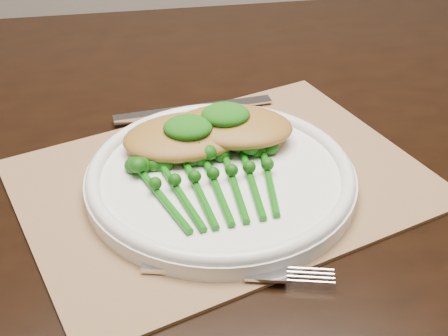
{
  "coord_description": "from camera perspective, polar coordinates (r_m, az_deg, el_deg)",
  "views": [
    {
      "loc": [
        0.08,
        -0.55,
        1.17
      ],
      "look_at": [
        0.11,
        0.0,
        0.78
      ],
      "focal_mm": 50.0,
      "sensor_mm": 36.0,
      "label": 1
    }
  ],
  "objects": [
    {
      "name": "dining_table",
      "position": [
        1.04,
        0.56,
        -14.41
      ],
      "size": [
        1.69,
        1.07,
        0.75
      ],
      "rotation": [
        0.0,
        0.0,
        0.11
      ],
      "color": "black",
      "rests_on": "ground"
    },
    {
      "name": "placemat",
      "position": [
        0.71,
        -0.04,
        -1.26
      ],
      "size": [
        0.54,
        0.48,
        0.0
      ],
      "primitive_type": "cube",
      "rotation": [
        0.0,
        0.0,
        0.43
      ],
      "color": "olive",
      "rests_on": "dining_table"
    },
    {
      "name": "dinner_plate",
      "position": [
        0.69,
        -0.31,
        -0.75
      ],
      "size": [
        0.3,
        0.3,
        0.03
      ],
      "color": "white",
      "rests_on": "placemat"
    },
    {
      "name": "knife",
      "position": [
        0.83,
        -4.19,
        5.19
      ],
      "size": [
        0.21,
        0.06,
        0.01
      ],
      "rotation": [
        0.0,
        0.0,
        0.21
      ],
      "color": "silver",
      "rests_on": "placemat"
    },
    {
      "name": "fork",
      "position": [
        0.59,
        2.41,
        -9.5
      ],
      "size": [
        0.18,
        0.04,
        0.01
      ],
      "rotation": [
        0.0,
        0.0,
        -0.14
      ],
      "color": "silver",
      "rests_on": "placemat"
    },
    {
      "name": "chicken_fillet_left",
      "position": [
        0.72,
        -3.6,
        2.91
      ],
      "size": [
        0.16,
        0.13,
        0.03
      ],
      "primitive_type": "ellipsoid",
      "rotation": [
        0.0,
        0.0,
        0.19
      ],
      "color": "#A3732F",
      "rests_on": "dinner_plate"
    },
    {
      "name": "chicken_fillet_right",
      "position": [
        0.73,
        0.97,
        3.85
      ],
      "size": [
        0.15,
        0.12,
        0.03
      ],
      "primitive_type": "ellipsoid",
      "rotation": [
        0.0,
        0.0,
        -0.17
      ],
      "color": "#A3732F",
      "rests_on": "dinner_plate"
    },
    {
      "name": "pesto_dollop_left",
      "position": [
        0.71,
        -3.31,
        3.73
      ],
      "size": [
        0.06,
        0.05,
        0.02
      ],
      "primitive_type": "ellipsoid",
      "color": "#0E4A0A",
      "rests_on": "chicken_fillet_left"
    },
    {
      "name": "pesto_dollop_right",
      "position": [
        0.72,
        0.14,
        4.91
      ],
      "size": [
        0.06,
        0.05,
        0.02
      ],
      "primitive_type": "ellipsoid",
      "color": "#0E4A0A",
      "rests_on": "chicken_fillet_right"
    },
    {
      "name": "broccolini_bundle",
      "position": [
        0.66,
        -0.62,
        -1.95
      ],
      "size": [
        0.17,
        0.18,
        0.04
      ],
      "rotation": [
        0.0,
        0.0,
        0.23
      ],
      "color": "#0F5D0C",
      "rests_on": "dinner_plate"
    }
  ]
}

